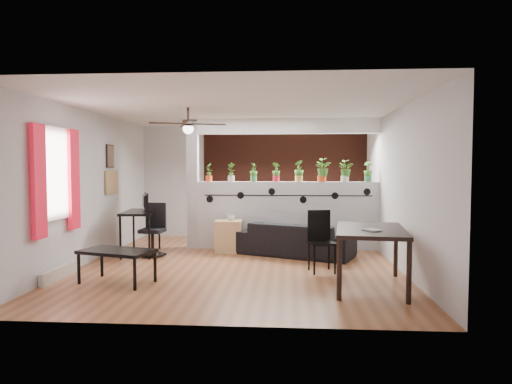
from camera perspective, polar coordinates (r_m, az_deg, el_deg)
name	(u,v)px	position (r m, az deg, el deg)	size (l,w,h in m)	color
room_shell	(240,187)	(7.64, -2.06, 0.57)	(6.30, 7.10, 2.90)	brown
partition_wall	(287,215)	(9.14, 3.94, -2.94)	(3.60, 0.18, 1.35)	#BCBCC1
ceiling_header	(288,126)	(9.13, 3.98, 8.21)	(3.60, 0.18, 0.30)	white
pier_column	(193,184)	(9.30, -7.90, 1.00)	(0.22, 0.20, 2.60)	#BCBCC1
brick_panel	(288,182)	(10.57, 3.96, 1.28)	(3.90, 0.05, 2.60)	#99402C
vine_decal	(287,196)	(9.01, 3.95, -0.44)	(3.31, 0.01, 0.30)	black
window_assembly	(56,176)	(7.23, -23.76, 1.81)	(0.09, 1.30, 1.55)	white
baseboard_heater	(59,273)	(7.38, -23.39, -9.27)	(0.08, 1.00, 0.18)	silver
corkboard	(112,182)	(9.19, -17.59, 1.17)	(0.03, 0.60, 0.45)	#A47C4F
framed_art	(110,156)	(9.15, -17.77, 4.29)	(0.03, 0.34, 0.44)	#8C7259
ceiling_fan	(188,125)	(7.50, -8.48, 8.24)	(1.19, 1.19, 0.43)	black
potted_plant_0	(209,171)	(9.23, -5.90, 2.57)	(0.19, 0.22, 0.38)	#EB4F1B
potted_plant_1	(231,171)	(9.16, -3.12, 2.60)	(0.24, 0.22, 0.39)	silver
potted_plant_2	(254,172)	(9.12, -0.30, 2.58)	(0.20, 0.23, 0.38)	#308541
potted_plant_3	(276,171)	(9.10, 2.54, 2.58)	(0.24, 0.22, 0.38)	red
potted_plant_4	(299,170)	(9.10, 5.39, 2.71)	(0.27, 0.28, 0.43)	gold
potted_plant_5	(322,169)	(9.12, 8.23, 2.84)	(0.32, 0.31, 0.47)	#D04418
potted_plant_6	(345,170)	(9.16, 11.05, 2.70)	(0.29, 0.28, 0.44)	silver
potted_plant_7	(368,171)	(9.23, 13.83, 2.55)	(0.23, 0.20, 0.40)	#2E7E41
sofa	(296,240)	(8.54, 5.00, -5.96)	(2.00, 0.79, 0.59)	black
cube_shelf	(229,236)	(8.86, -3.43, -5.53)	(0.50, 0.45, 0.62)	tan
cup	(231,218)	(8.80, -3.12, -3.22)	(0.13, 0.13, 0.10)	gray
computer_desk	(141,215)	(8.87, -14.21, -2.82)	(0.71, 1.18, 0.81)	black
monitor	(143,205)	(9.00, -13.92, -1.64)	(0.05, 0.33, 0.18)	black
office_chair	(154,233)	(8.64, -12.68, -5.05)	(0.50, 0.50, 0.96)	black
dining_table	(371,235)	(6.42, 14.14, -5.19)	(1.07, 1.58, 0.81)	black
book	(367,230)	(6.09, 13.72, -4.70)	(0.17, 0.23, 0.02)	gray
folding_chair	(320,235)	(7.30, 8.04, -5.37)	(0.46, 0.46, 0.96)	black
coffee_table	(117,253)	(6.79, -16.98, -7.35)	(1.13, 0.83, 0.47)	black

